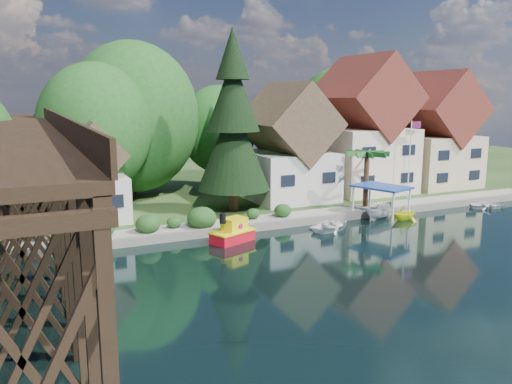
# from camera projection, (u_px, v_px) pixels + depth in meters

# --- Properties ---
(ground) EXTENTS (140.00, 140.00, 0.00)m
(ground) POSITION_uv_depth(u_px,v_px,m) (309.00, 262.00, 31.09)
(ground) COLOR black
(ground) RESTS_ON ground
(bank) EXTENTS (140.00, 52.00, 0.50)m
(bank) POSITION_uv_depth(u_px,v_px,m) (168.00, 179.00, 61.38)
(bank) COLOR #26451B
(bank) RESTS_ON ground
(seawall) EXTENTS (60.00, 0.40, 0.62)m
(seawall) POSITION_uv_depth(u_px,v_px,m) (301.00, 222.00, 39.81)
(seawall) COLOR slate
(seawall) RESTS_ON ground
(promenade) EXTENTS (50.00, 2.60, 0.06)m
(promenade) POSITION_uv_depth(u_px,v_px,m) (314.00, 213.00, 41.75)
(promenade) COLOR gray
(promenade) RESTS_ON bank
(trestle_bridge) EXTENTS (4.12, 44.18, 9.30)m
(trestle_bridge) POSITION_uv_depth(u_px,v_px,m) (20.00, 182.00, 28.13)
(trestle_bridge) COLOR black
(trestle_bridge) RESTS_ON ground
(house_left) EXTENTS (7.64, 8.64, 11.02)m
(house_left) POSITION_uv_depth(u_px,v_px,m) (288.00, 150.00, 47.29)
(house_left) COLOR silver
(house_left) RESTS_ON bank
(house_center) EXTENTS (8.65, 9.18, 13.89)m
(house_center) POSITION_uv_depth(u_px,v_px,m) (363.00, 134.00, 51.20)
(house_center) COLOR beige
(house_center) RESTS_ON bank
(house_right) EXTENTS (8.15, 8.64, 12.45)m
(house_right) POSITION_uv_depth(u_px,v_px,m) (433.00, 137.00, 54.57)
(house_right) COLOR beige
(house_right) RESTS_ON bank
(shed) EXTENTS (5.09, 5.40, 7.85)m
(shed) POSITION_uv_depth(u_px,v_px,m) (93.00, 179.00, 38.79)
(shed) COLOR silver
(shed) RESTS_ON bank
(bg_trees) EXTENTS (49.90, 13.30, 10.57)m
(bg_trees) POSITION_uv_depth(u_px,v_px,m) (209.00, 126.00, 49.11)
(bg_trees) COLOR #382314
(bg_trees) RESTS_ON bank
(shrubs) EXTENTS (15.76, 2.47, 1.70)m
(shrubs) POSITION_uv_depth(u_px,v_px,m) (193.00, 218.00, 37.23)
(shrubs) COLOR #1D3F16
(shrubs) RESTS_ON bank
(conifer) EXTENTS (6.19, 6.19, 15.25)m
(conifer) POSITION_uv_depth(u_px,v_px,m) (233.00, 125.00, 41.64)
(conifer) COLOR #382314
(conifer) RESTS_ON bank
(palm_tree) EXTENTS (4.13, 4.13, 5.28)m
(palm_tree) POSITION_uv_depth(u_px,v_px,m) (367.00, 155.00, 43.54)
(palm_tree) COLOR #382314
(palm_tree) RESTS_ON bank
(flagpole) EXTENTS (1.17, 0.11, 7.45)m
(flagpole) POSITION_uv_depth(u_px,v_px,m) (411.00, 151.00, 47.78)
(flagpole) COLOR white
(flagpole) RESTS_ON bank
(tugboat) EXTENTS (3.55, 2.76, 2.27)m
(tugboat) POSITION_uv_depth(u_px,v_px,m) (233.00, 232.00, 35.27)
(tugboat) COLOR red
(tugboat) RESTS_ON ground
(boat_white_a) EXTENTS (4.39, 3.69, 0.78)m
(boat_white_a) POSITION_uv_depth(u_px,v_px,m) (332.00, 225.00, 38.60)
(boat_white_a) COLOR white
(boat_white_a) RESTS_ON ground
(boat_canopy) EXTENTS (4.27, 5.12, 2.82)m
(boat_canopy) POSITION_uv_depth(u_px,v_px,m) (381.00, 205.00, 41.89)
(boat_canopy) COLOR silver
(boat_canopy) RESTS_ON ground
(boat_yellow) EXTENTS (2.69, 2.33, 1.40)m
(boat_yellow) POSITION_uv_depth(u_px,v_px,m) (405.00, 212.00, 41.66)
(boat_yellow) COLOR #F9FD1C
(boat_yellow) RESTS_ON ground
(boat_white_b) EXTENTS (3.81, 3.29, 0.66)m
(boat_white_b) POSITION_uv_depth(u_px,v_px,m) (488.00, 204.00, 46.20)
(boat_white_b) COLOR white
(boat_white_b) RESTS_ON ground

